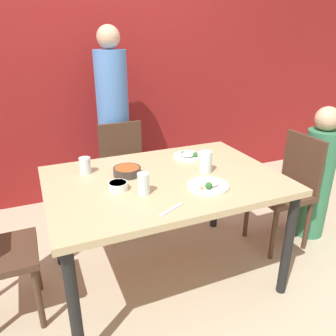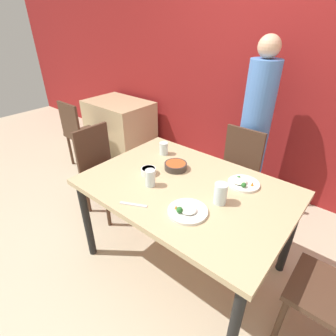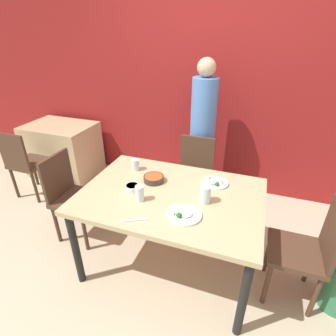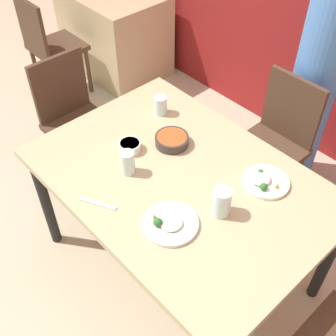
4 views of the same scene
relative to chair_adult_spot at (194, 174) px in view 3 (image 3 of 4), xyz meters
The scene contains 17 objects.
ground_plane 0.97m from the chair_adult_spot, 88.70° to the right, with size 10.00×10.00×0.00m, color beige.
wall_back 1.11m from the chair_adult_spot, 88.46° to the left, with size 10.00×0.06×2.70m.
dining_table 0.86m from the chair_adult_spot, 88.70° to the right, with size 1.43×1.00×0.77m.
chair_adult_spot is the anchor object (origin of this frame).
chair_child_spot 1.34m from the chair_adult_spot, 36.93° to the right, with size 0.40×0.40×0.89m.
chair_empty_left 1.30m from the chair_adult_spot, 142.54° to the right, with size 0.40×0.40×0.89m.
person_adult 0.43m from the chair_adult_spot, 90.00° to the left, with size 0.28×0.28×1.67m.
bowl_curry 0.79m from the chair_adult_spot, 104.42° to the right, with size 0.17×0.17×0.05m.
plate_rice_adult 0.72m from the chair_adult_spot, 61.22° to the right, with size 0.22×0.22×0.05m.
plate_rice_child 1.13m from the chair_adult_spot, 79.50° to the right, with size 0.24×0.24×0.06m.
bowl_rice_small 0.99m from the chair_adult_spot, 108.06° to the right, with size 0.11×0.11×0.05m.
glass_water_tall 0.97m from the chair_adult_spot, 70.95° to the right, with size 0.08×0.08×0.14m.
glass_water_short 1.07m from the chair_adult_spot, 99.89° to the right, with size 0.07×0.07×0.12m.
glass_water_center 0.78m from the chair_adult_spot, 126.08° to the right, with size 0.07×0.07×0.11m.
fork_steel 1.26m from the chair_adult_spot, 94.97° to the right, with size 0.17×0.10×0.01m.
background_table 2.03m from the chair_adult_spot, behind, with size 0.92×0.65×0.74m.
chair_background 2.05m from the chair_adult_spot, 168.82° to the right, with size 0.40×0.40×0.89m.
Camera 3 is at (0.56, -1.64, 1.93)m, focal length 28.00 mm.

